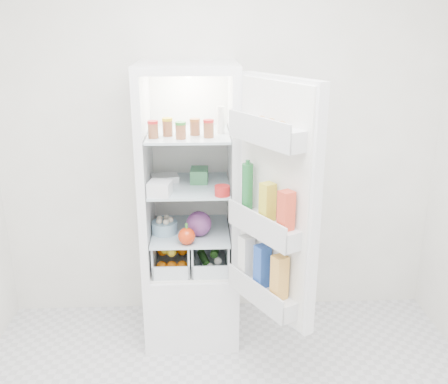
{
  "coord_description": "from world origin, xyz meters",
  "views": [
    {
      "loc": [
        -0.12,
        -1.8,
        2.02
      ],
      "look_at": [
        0.0,
        0.95,
        1.08
      ],
      "focal_mm": 40.0,
      "sensor_mm": 36.0,
      "label": 1
    }
  ],
  "objects_px": {
    "refrigerator": "(191,238)",
    "mushroom_bowl": "(165,227)",
    "red_cabbage": "(199,224)",
    "fridge_door": "(273,208)"
  },
  "relations": [
    {
      "from": "refrigerator",
      "to": "fridge_door",
      "type": "xyz_separation_m",
      "value": [
        0.45,
        -0.6,
        0.43
      ]
    },
    {
      "from": "red_cabbage",
      "to": "fridge_door",
      "type": "relative_size",
      "value": 0.12
    },
    {
      "from": "fridge_door",
      "to": "red_cabbage",
      "type": "bearing_deg",
      "value": 11.53
    },
    {
      "from": "mushroom_bowl",
      "to": "fridge_door",
      "type": "xyz_separation_m",
      "value": [
        0.62,
        -0.5,
        0.31
      ]
    },
    {
      "from": "refrigerator",
      "to": "red_cabbage",
      "type": "distance_m",
      "value": 0.23
    },
    {
      "from": "refrigerator",
      "to": "mushroom_bowl",
      "type": "relative_size",
      "value": 11.05
    },
    {
      "from": "red_cabbage",
      "to": "fridge_door",
      "type": "distance_m",
      "value": 0.66
    },
    {
      "from": "mushroom_bowl",
      "to": "fridge_door",
      "type": "distance_m",
      "value": 0.85
    },
    {
      "from": "refrigerator",
      "to": "mushroom_bowl",
      "type": "xyz_separation_m",
      "value": [
        -0.17,
        -0.1,
        0.12
      ]
    },
    {
      "from": "red_cabbage",
      "to": "mushroom_bowl",
      "type": "bearing_deg",
      "value": 167.76
    }
  ]
}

